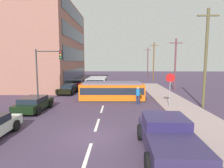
{
  "coord_description": "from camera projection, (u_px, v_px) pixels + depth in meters",
  "views": [
    {
      "loc": [
        1.27,
        -9.59,
        4.01
      ],
      "look_at": [
        0.77,
        8.72,
        1.83
      ],
      "focal_mm": 30.02,
      "sensor_mm": 36.0,
      "label": 1
    }
  ],
  "objects": [
    {
      "name": "ground_plane",
      "position": [
        105.0,
        100.0,
        19.95
      ],
      "size": [
        120.0,
        120.0,
        0.0
      ],
      "primitive_type": "plane",
      "color": "#43334A"
    },
    {
      "name": "sidewalk_curb_right",
      "position": [
        182.0,
        109.0,
        15.79
      ],
      "size": [
        3.2,
        36.0,
        0.14
      ],
      "primitive_type": "cube",
      "color": "gray",
      "rests_on": "ground"
    },
    {
      "name": "lane_stripe_0",
      "position": [
        87.0,
        156.0,
        8.04
      ],
      "size": [
        0.16,
        2.4,
        0.01
      ],
      "primitive_type": "cube",
      "color": "silver",
      "rests_on": "ground"
    },
    {
      "name": "lane_stripe_1",
      "position": [
        97.0,
        125.0,
        12.01
      ],
      "size": [
        0.16,
        2.4,
        0.01
      ],
      "primitive_type": "cube",
      "color": "silver",
      "rests_on": "ground"
    },
    {
      "name": "lane_stripe_2",
      "position": [
        102.0,
        109.0,
        15.98
      ],
      "size": [
        0.16,
        2.4,
        0.01
      ],
      "primitive_type": "cube",
      "color": "silver",
      "rests_on": "ground"
    },
    {
      "name": "lane_stripe_3",
      "position": [
        108.0,
        91.0,
        25.63
      ],
      "size": [
        0.16,
        2.4,
        0.01
      ],
      "primitive_type": "cube",
      "color": "silver",
      "rests_on": "ground"
    },
    {
      "name": "lane_stripe_4",
      "position": [
        110.0,
        86.0,
        31.59
      ],
      "size": [
        0.16,
        2.4,
        0.01
      ],
      "primitive_type": "cube",
      "color": "silver",
      "rests_on": "ground"
    },
    {
      "name": "corner_building",
      "position": [
        25.0,
        47.0,
        30.24
      ],
      "size": [
        16.27,
        16.66,
        12.8
      ],
      "color": "#966052",
      "rests_on": "ground"
    },
    {
      "name": "streetcar_tram",
      "position": [
        112.0,
        91.0,
        19.54
      ],
      "size": [
        6.62,
        2.65,
        1.93
      ],
      "color": "#DD5E10",
      "rests_on": "ground"
    },
    {
      "name": "city_bus",
      "position": [
        97.0,
        83.0,
        26.69
      ],
      "size": [
        2.57,
        5.62,
        1.78
      ],
      "color": "#B0ADB4",
      "rests_on": "ground"
    },
    {
      "name": "pedestrian_crossing",
      "position": [
        138.0,
        95.0,
        17.63
      ],
      "size": [
        0.51,
        0.36,
        1.67
      ],
      "color": "#292C4B",
      "rests_on": "ground"
    },
    {
      "name": "pickup_truck_parked",
      "position": [
        167.0,
        136.0,
        8.1
      ],
      "size": [
        2.36,
        5.04,
        1.55
      ],
      "color": "#2D2548",
      "rests_on": "ground"
    },
    {
      "name": "parked_sedan_mid",
      "position": [
        34.0,
        103.0,
        15.29
      ],
      "size": [
        2.06,
        4.08,
        1.19
      ],
      "color": "black",
      "rests_on": "ground"
    },
    {
      "name": "parked_sedan_far",
      "position": [
        68.0,
        89.0,
        23.67
      ],
      "size": [
        2.06,
        4.19,
        1.19
      ],
      "color": "black",
      "rests_on": "ground"
    },
    {
      "name": "parked_sedan_furthest",
      "position": [
        78.0,
        83.0,
        29.75
      ],
      "size": [
        1.97,
        4.44,
        1.19
      ],
      "color": "maroon",
      "rests_on": "ground"
    },
    {
      "name": "stop_sign",
      "position": [
        170.0,
        83.0,
        16.12
      ],
      "size": [
        0.76,
        0.07,
        2.88
      ],
      "color": "gray",
      "rests_on": "sidewalk_curb_right"
    },
    {
      "name": "traffic_light_mast",
      "position": [
        47.0,
        66.0,
        17.75
      ],
      "size": [
        2.57,
        0.33,
        5.19
      ],
      "color": "#333333",
      "rests_on": "ground"
    },
    {
      "name": "utility_pole_near",
      "position": [
        206.0,
        57.0,
        15.94
      ],
      "size": [
        1.8,
        0.24,
        8.43
      ],
      "color": "brown",
      "rests_on": "ground"
    },
    {
      "name": "utility_pole_mid",
      "position": [
        175.0,
        64.0,
        26.03
      ],
      "size": [
        1.8,
        0.24,
        7.18
      ],
      "color": "brown",
      "rests_on": "ground"
    },
    {
      "name": "utility_pole_far",
      "position": [
        154.0,
        61.0,
        38.38
      ],
      "size": [
        1.8,
        0.24,
        7.91
      ],
      "color": "brown",
      "rests_on": "ground"
    },
    {
      "name": "utility_pole_distant",
      "position": [
        148.0,
        62.0,
        49.3
      ],
      "size": [
        1.8,
        0.24,
        7.66
      ],
      "color": "brown",
      "rests_on": "ground"
    }
  ]
}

